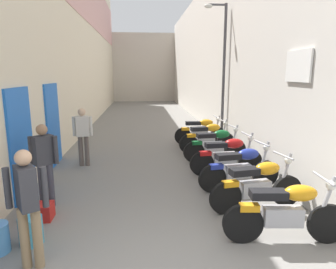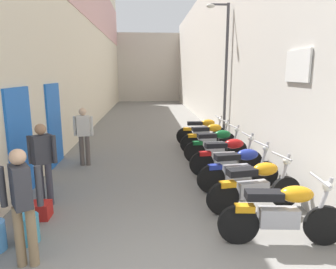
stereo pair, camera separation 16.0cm
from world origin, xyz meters
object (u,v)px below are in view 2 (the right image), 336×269
object	(u,v)px
motorcycle_fourth	(227,155)
pedestrian_further_down	(84,132)
motorcycle_nearest	(283,212)
pedestrian_by_doorway	(22,200)
motorcycle_fifth	(216,144)
motorcycle_second	(256,185)
motorcycle_seventh	(203,131)
pedestrian_mid_alley	(43,159)
water_jug_beside_first	(27,229)
street_lamp	(224,64)
motorcycle_sixth	(209,137)
plastic_crate	(37,211)
motorcycle_third	(239,168)

from	to	relation	value
motorcycle_fourth	pedestrian_further_down	xyz separation A→B (m)	(-3.64, 1.04, 0.42)
motorcycle_nearest	pedestrian_further_down	world-z (taller)	pedestrian_further_down
pedestrian_by_doorway	motorcycle_fifth	bearing A→B (deg)	51.86
motorcycle_second	motorcycle_seventh	xyz separation A→B (m)	(0.00, 5.18, 0.00)
pedestrian_mid_alley	water_jug_beside_first	xyz separation A→B (m)	(0.15, -1.30, -0.71)
motorcycle_fourth	pedestrian_by_doorway	xyz separation A→B (m)	(-3.51, -3.34, 0.42)
motorcycle_fifth	street_lamp	size ratio (longest dim) A/B	0.39
pedestrian_by_doorway	pedestrian_further_down	size ratio (longest dim) A/B	1.00
pedestrian_mid_alley	pedestrian_further_down	size ratio (longest dim) A/B	1.00
pedestrian_mid_alley	water_jug_beside_first	bearing A→B (deg)	-83.47
motorcycle_sixth	street_lamp	xyz separation A→B (m)	(0.70, 1.23, 2.27)
motorcycle_nearest	motorcycle_seventh	world-z (taller)	same
motorcycle_nearest	motorcycle_seventh	bearing A→B (deg)	90.00
pedestrian_by_doorway	plastic_crate	xyz separation A→B (m)	(-0.34, 1.32, -0.78)
motorcycle_fifth	pedestrian_further_down	xyz separation A→B (m)	(-3.64, -0.10, 0.42)
pedestrian_mid_alley	water_jug_beside_first	size ratio (longest dim) A/B	3.74
motorcycle_fourth	water_jug_beside_first	world-z (taller)	motorcycle_fourth
water_jug_beside_first	street_lamp	world-z (taller)	street_lamp
motorcycle_nearest	motorcycle_second	world-z (taller)	same
motorcycle_nearest	motorcycle_third	size ratio (longest dim) A/B	1.00
motorcycle_second	motorcycle_fourth	distance (m)	1.99
motorcycle_nearest	motorcycle_second	xyz separation A→B (m)	(-0.00, 1.09, 0.00)
motorcycle_fifth	motorcycle_sixth	xyz separation A→B (m)	(-0.00, 1.03, 0.00)
motorcycle_second	motorcycle_third	size ratio (longest dim) A/B	1.00
water_jug_beside_first	plastic_crate	world-z (taller)	water_jug_beside_first
motorcycle_sixth	pedestrian_mid_alley	bearing A→B (deg)	-136.78
pedestrian_mid_alley	street_lamp	world-z (taller)	street_lamp
plastic_crate	motorcycle_fourth	bearing A→B (deg)	27.60
motorcycle_fourth	pedestrian_by_doorway	distance (m)	4.87
pedestrian_further_down	plastic_crate	distance (m)	3.16
motorcycle_fourth	motorcycle_fifth	world-z (taller)	same
pedestrian_by_doorway	motorcycle_fourth	bearing A→B (deg)	43.54
motorcycle_seventh	pedestrian_by_doorway	xyz separation A→B (m)	(-3.51, -6.53, 0.42)
motorcycle_second	pedestrian_mid_alley	world-z (taller)	pedestrian_mid_alley
motorcycle_seventh	plastic_crate	distance (m)	6.49
motorcycle_third	street_lamp	distance (m)	5.00
motorcycle_nearest	pedestrian_mid_alley	world-z (taller)	pedestrian_mid_alley
motorcycle_sixth	pedestrian_by_doorway	xyz separation A→B (m)	(-3.51, -5.51, 0.42)
motorcycle_fifth	pedestrian_mid_alley	world-z (taller)	pedestrian_mid_alley
water_jug_beside_first	pedestrian_further_down	bearing A→B (deg)	88.75
motorcycle_nearest	motorcycle_third	distance (m)	2.08
motorcycle_sixth	pedestrian_further_down	world-z (taller)	pedestrian_further_down
motorcycle_fifth	motorcycle_sixth	size ratio (longest dim) A/B	1.00
motorcycle_third	motorcycle_fifth	distance (m)	2.14
motorcycle_second	pedestrian_further_down	bearing A→B (deg)	140.24
motorcycle_fourth	water_jug_beside_first	xyz separation A→B (m)	(-3.73, -2.78, -0.29)
motorcycle_seventh	plastic_crate	world-z (taller)	motorcycle_seventh
plastic_crate	motorcycle_third	bearing A→B (deg)	14.66
pedestrian_by_doorway	water_jug_beside_first	distance (m)	0.93
motorcycle_fifth	pedestrian_mid_alley	size ratio (longest dim) A/B	1.18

